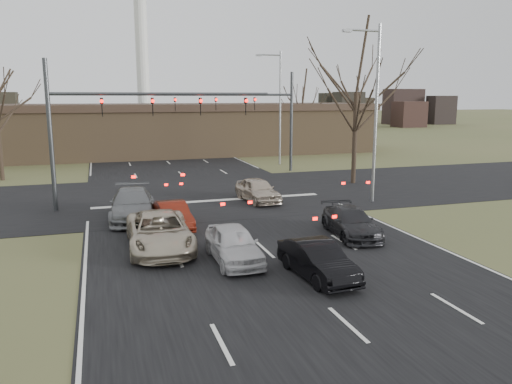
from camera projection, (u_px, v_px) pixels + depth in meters
The scene contains 17 objects.
ground at pixel (293, 275), 17.20m from camera, with size 360.00×360.00×0.00m, color #4D552D.
road_main at pixel (141, 138), 73.36m from camera, with size 14.00×300.00×0.02m, color black.
road_cross at pixel (204, 195), 31.24m from camera, with size 200.00×14.00×0.02m, color black.
building at pixel (178, 129), 52.86m from camera, with size 42.40×10.40×5.30m.
mast_arm_near at pixel (114, 115), 26.85m from camera, with size 12.12×0.24×8.00m.
mast_arm_far at pixel (258, 110), 39.62m from camera, with size 11.12×0.24×8.00m.
streetlight_right_near at pixel (374, 105), 28.13m from camera, with size 2.34×0.25×10.00m.
streetlight_right_far at pixel (278, 102), 44.19m from camera, with size 2.34×0.25×10.00m.
tree_right_near at pixel (358, 54), 33.76m from camera, with size 6.90×6.90×11.50m.
tree_right_far at pixel (303, 88), 53.10m from camera, with size 5.40×5.40×9.00m.
car_silver_suv at pixel (159, 232), 19.96m from camera, with size 2.46×5.33×1.48m, color #B8AC95.
car_white_sedan at pixel (234, 244), 18.54m from camera, with size 1.61×4.00×1.36m, color #BDBDBF.
car_black_hatch at pixel (318, 260), 16.86m from camera, with size 1.32×3.79×1.25m, color black.
car_charcoal_sedan at pixel (351, 222), 21.96m from camera, with size 1.72×4.22×1.23m, color black.
car_grey_ahead at pixel (132, 204), 24.90m from camera, with size 2.13×5.25×1.52m, color slate.
car_red_ahead at pixel (173, 215), 23.27m from camera, with size 1.29×3.71×1.22m, color #5B170D.
car_silver_ahead at pixel (258, 190), 29.13m from camera, with size 1.63×4.04×1.38m, color #BBAB97.
Camera 1 is at (-6.15, -15.20, 6.07)m, focal length 35.00 mm.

